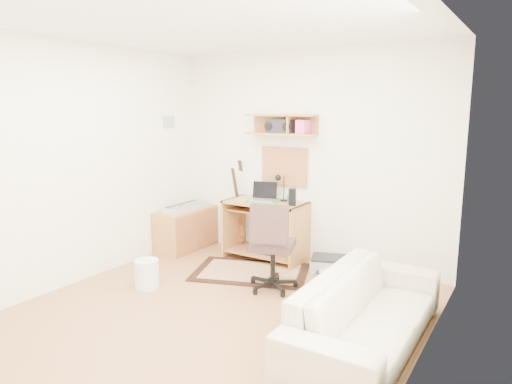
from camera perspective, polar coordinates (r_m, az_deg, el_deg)
The scene contains 22 objects.
floor at distance 4.45m, azimuth -5.66°, elevation -15.15°, with size 3.60×4.00×0.01m, color #A77145.
ceiling at distance 4.08m, azimuth -6.36°, elevation 20.14°, with size 3.60×4.00×0.01m, color white.
back_wall at distance 5.77m, azimuth 6.28°, elevation 4.24°, with size 3.60×0.01×2.60m, color white.
left_wall at distance 5.35m, azimuth -21.51°, elevation 3.11°, with size 0.01×4.00×2.60m, color white.
right_wall at distance 3.30m, azimuth 19.69°, elevation -0.87°, with size 0.01×4.00×2.60m, color white.
wall_shelf at distance 5.76m, azimuth 3.07°, elevation 8.27°, with size 0.90×0.25×0.26m, color #B97F41.
cork_board at distance 5.90m, azimuth 3.51°, elevation 3.15°, with size 0.64×0.03×0.49m, color tan.
wall_photo at distance 6.32m, azimuth -10.67°, elevation 8.48°, with size 0.02×0.20×0.15m, color #4C8CBF.
desk at distance 5.89m, azimuth 1.19°, elevation -4.73°, with size 1.00×0.55×0.75m, color #B97F41, non-canonical shape.
laptop at distance 5.78m, azimuth 0.84°, elevation 0.00°, with size 0.31×0.31×0.24m, color silver, non-canonical shape.
speaker at distance 5.55m, azimuth 4.48°, elevation -0.63°, with size 0.09×0.09×0.21m, color black.
desk_lamp at distance 5.81m, azimuth 3.44°, elevation 0.49°, with size 0.11×0.11×0.33m, color black, non-canonical shape.
pencil_cup at distance 5.75m, azimuth 4.13°, elevation -0.83°, with size 0.06×0.06×0.09m, color #2E528A.
boombox at distance 5.76m, azimuth 3.00°, elevation 8.07°, with size 0.33×0.15×0.17m, color black.
rug at distance 5.52m, azimuth -0.65°, elevation -9.78°, with size 1.31×0.87×0.02m, color #CDB789.
task_chair at distance 4.91m, azimuth 2.10°, elevation -6.51°, with size 0.49×0.49×0.97m, color #3A2622, non-canonical shape.
cabinet at distance 6.43m, azimuth -8.56°, elevation -4.48°, with size 0.40×0.90×0.55m, color #B97F41.
music_keyboard at distance 6.36m, azimuth -8.63°, elevation -1.81°, with size 0.22×0.71×0.06m, color #B2B5BA.
guitar at distance 6.24m, azimuth -2.57°, elevation -1.68°, with size 0.32×0.20×1.22m, color #AE5C35, non-canonical shape.
waste_basket at distance 5.18m, azimuth -13.24°, elevation -9.75°, with size 0.25×0.25×0.31m, color white.
printer at distance 5.63m, azimuth 8.95°, elevation -8.68°, with size 0.42×0.33×0.16m, color #A5A8AA.
sofa at distance 3.93m, azimuth 13.53°, elevation -12.77°, with size 1.97×0.57×0.77m, color beige.
Camera 1 is at (2.46, -3.18, 1.91)m, focal length 32.56 mm.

